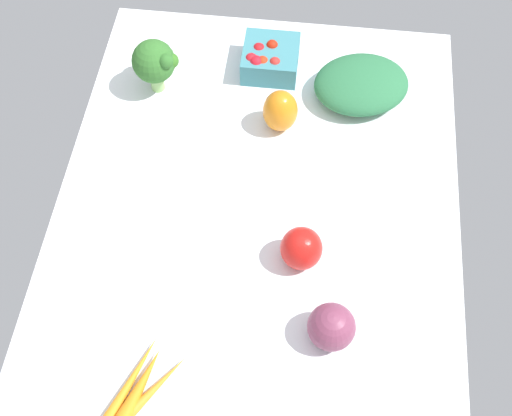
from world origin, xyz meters
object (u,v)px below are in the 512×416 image
object	(u,v)px
bell_pepper_red	(301,248)
carrot_bunch	(143,384)
berry_basket	(269,59)
bell_pepper_orange	(280,111)
leafy_greens_clump	(361,84)
red_onion_center	(331,327)
broccoli_head	(155,61)

from	to	relation	value
bell_pepper_red	carrot_bunch	bearing A→B (deg)	-41.81
berry_basket	bell_pepper_orange	distance (cm)	16.04
leafy_greens_clump	red_onion_center	world-z (taller)	red_onion_center
bell_pepper_red	carrot_bunch	world-z (taller)	bell_pepper_red
bell_pepper_red	bell_pepper_orange	xyz separation A→B (cm)	(-30.14, -6.65, 0.60)
leafy_greens_clump	carrot_bunch	size ratio (longest dim) A/B	1.20
red_onion_center	bell_pepper_red	bearing A→B (deg)	-156.52
bell_pepper_red	leafy_greens_clump	xyz separation A→B (cm)	(-40.43, 9.24, -0.89)
bell_pepper_orange	carrot_bunch	bearing A→B (deg)	-16.48
bell_pepper_red	berry_basket	distance (cm)	46.83
broccoli_head	carrot_bunch	world-z (taller)	broccoli_head
berry_basket	bell_pepper_orange	size ratio (longest dim) A/B	1.24
leafy_greens_clump	broccoli_head	bearing A→B (deg)	-86.36
leafy_greens_clump	bell_pepper_red	bearing A→B (deg)	-12.87
broccoli_head	berry_basket	xyz separation A→B (cm)	(-7.91, 22.69, -4.56)
bell_pepper_orange	red_onion_center	bearing A→B (deg)	16.08
carrot_bunch	bell_pepper_orange	distance (cm)	58.66
leafy_greens_clump	bell_pepper_orange	world-z (taller)	bell_pepper_orange
bell_pepper_red	red_onion_center	size ratio (longest dim) A/B	1.02
broccoli_head	berry_basket	world-z (taller)	broccoli_head
broccoli_head	berry_basket	distance (cm)	24.46
bell_pepper_orange	bell_pepper_red	bearing A→B (deg)	12.44
leafy_greens_clump	bell_pepper_orange	bearing A→B (deg)	-57.06
leafy_greens_clump	bell_pepper_orange	distance (cm)	18.99
leafy_greens_clump	carrot_bunch	world-z (taller)	leafy_greens_clump
bell_pepper_red	broccoli_head	bearing A→B (deg)	-138.72
bell_pepper_red	bell_pepper_orange	size ratio (longest dim) A/B	0.87
leafy_greens_clump	red_onion_center	bearing A→B (deg)	-3.34
leafy_greens_clump	carrot_bunch	bearing A→B (deg)	-26.07
red_onion_center	bell_pepper_orange	size ratio (longest dim) A/B	0.85
berry_basket	carrot_bunch	world-z (taller)	berry_basket
broccoli_head	red_onion_center	distance (cm)	64.96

